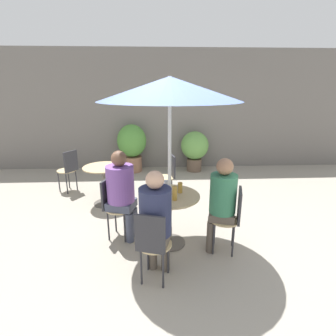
# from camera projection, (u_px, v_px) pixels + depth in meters

# --- Properties ---
(ground_plane) EXTENTS (20.00, 20.00, 0.00)m
(ground_plane) POSITION_uv_depth(u_px,v_px,m) (172.00, 249.00, 3.52)
(ground_plane) COLOR gray
(storefront_wall) EXTENTS (10.00, 0.06, 3.00)m
(storefront_wall) POSITION_uv_depth(u_px,v_px,m) (163.00, 111.00, 6.71)
(storefront_wall) COLOR slate
(storefront_wall) RESTS_ON ground_plane
(cafe_table_near) EXTENTS (0.80, 0.80, 0.72)m
(cafe_table_near) POSITION_uv_depth(u_px,v_px,m) (169.00, 207.00, 3.49)
(cafe_table_near) COLOR #514C47
(cafe_table_near) RESTS_ON ground_plane
(cafe_table_far) EXTENTS (0.72, 0.72, 0.72)m
(cafe_table_far) POSITION_uv_depth(u_px,v_px,m) (104.00, 177.00, 4.73)
(cafe_table_far) COLOR #514C47
(cafe_table_far) RESTS_ON ground_plane
(bistro_chair_0) EXTENTS (0.41, 0.39, 0.87)m
(bistro_chair_0) POSITION_uv_depth(u_px,v_px,m) (113.00, 203.00, 3.67)
(bistro_chair_0) COLOR tan
(bistro_chair_0) RESTS_ON ground_plane
(bistro_chair_1) EXTENTS (0.39, 0.41, 0.87)m
(bistro_chair_1) POSITION_uv_depth(u_px,v_px,m) (152.00, 242.00, 2.74)
(bistro_chair_1) COLOR tan
(bistro_chair_1) RESTS_ON ground_plane
(bistro_chair_2) EXTENTS (0.41, 0.39, 0.87)m
(bistro_chair_2) POSITION_uv_depth(u_px,v_px,m) (232.00, 215.00, 3.32)
(bistro_chair_2) COLOR tan
(bistro_chair_2) RESTS_ON ground_plane
(bistro_chair_3) EXTENTS (0.40, 0.38, 0.87)m
(bistro_chair_3) POSITION_uv_depth(u_px,v_px,m) (168.00, 173.00, 4.92)
(bistro_chair_3) COLOR tan
(bistro_chair_3) RESTS_ON ground_plane
(bistro_chair_4) EXTENTS (0.43, 0.42, 0.87)m
(bistro_chair_4) POSITION_uv_depth(u_px,v_px,m) (69.00, 167.00, 5.29)
(bistro_chair_4) COLOR tan
(bistro_chair_4) RESTS_ON ground_plane
(seated_person_0) EXTENTS (0.43, 0.41, 1.28)m
(seated_person_0) POSITION_uv_depth(u_px,v_px,m) (122.00, 189.00, 3.57)
(seated_person_0) COLOR #42475B
(seated_person_0) RESTS_ON ground_plane
(seated_person_1) EXTENTS (0.37, 0.40, 1.27)m
(seated_person_1) POSITION_uv_depth(u_px,v_px,m) (156.00, 217.00, 2.80)
(seated_person_1) COLOR brown
(seated_person_1) RESTS_ON ground_plane
(seated_person_2) EXTENTS (0.38, 0.36, 1.26)m
(seated_person_2) POSITION_uv_depth(u_px,v_px,m) (222.00, 198.00, 3.29)
(seated_person_2) COLOR brown
(seated_person_2) RESTS_ON ground_plane
(beer_glass_0) EXTENTS (0.06, 0.06, 0.18)m
(beer_glass_0) POSITION_uv_depth(u_px,v_px,m) (175.00, 193.00, 3.26)
(beer_glass_0) COLOR #B28433
(beer_glass_0) RESTS_ON cafe_table_near
(beer_glass_1) EXTENTS (0.06, 0.06, 0.14)m
(beer_glass_1) POSITION_uv_depth(u_px,v_px,m) (180.00, 188.00, 3.50)
(beer_glass_1) COLOR #B28433
(beer_glass_1) RESTS_ON cafe_table_near
(beer_glass_2) EXTENTS (0.07, 0.07, 0.14)m
(beer_glass_2) POSITION_uv_depth(u_px,v_px,m) (166.00, 186.00, 3.57)
(beer_glass_2) COLOR silver
(beer_glass_2) RESTS_ON cafe_table_near
(beer_glass_3) EXTENTS (0.07, 0.07, 0.15)m
(beer_glass_3) POSITION_uv_depth(u_px,v_px,m) (159.00, 193.00, 3.31)
(beer_glass_3) COLOR #DBC65B
(beer_glass_3) RESTS_ON cafe_table_near
(potted_plant_0) EXTENTS (0.72, 0.72, 1.20)m
(potted_plant_0) POSITION_uv_depth(u_px,v_px,m) (132.00, 145.00, 6.59)
(potted_plant_0) COLOR #93664C
(potted_plant_0) RESTS_ON ground_plane
(potted_plant_1) EXTENTS (0.70, 0.70, 1.02)m
(potted_plant_1) POSITION_uv_depth(u_px,v_px,m) (195.00, 148.00, 6.64)
(potted_plant_1) COLOR brown
(potted_plant_1) RESTS_ON ground_plane
(umbrella) EXTENTS (1.71, 1.71, 2.20)m
(umbrella) POSITION_uv_depth(u_px,v_px,m) (170.00, 89.00, 3.04)
(umbrella) COLOR silver
(umbrella) RESTS_ON ground_plane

